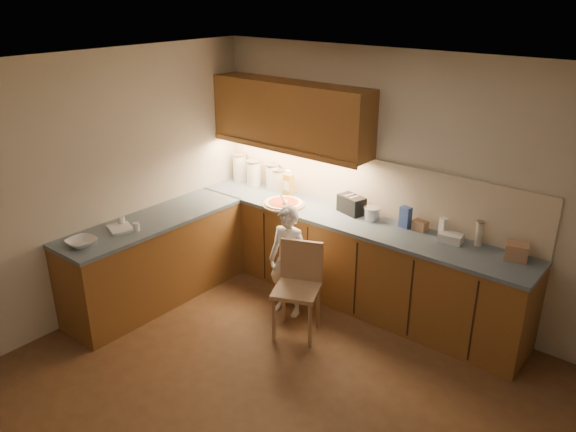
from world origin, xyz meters
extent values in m
plane|color=#52331C|center=(0.00, 0.00, 0.00)|extent=(4.50, 4.50, 0.00)
cube|color=beige|center=(0.00, 2.00, 1.30)|extent=(4.50, 0.04, 2.60)
cube|color=beige|center=(0.00, -2.00, 1.30)|extent=(4.50, 0.04, 2.60)
cube|color=beige|center=(-2.25, 0.00, 1.30)|extent=(0.04, 4.00, 2.60)
cube|color=white|center=(0.00, 0.00, 2.60)|extent=(4.50, 4.00, 0.04)
cube|color=brown|center=(-0.38, 1.70, 0.44)|extent=(3.75, 0.60, 0.88)
cube|color=brown|center=(-1.95, 0.40, 0.44)|extent=(0.60, 2.00, 0.88)
cube|color=#4C5E6D|center=(-0.37, 1.70, 0.90)|extent=(3.77, 0.62, 0.04)
cube|color=#4C5E6D|center=(-1.95, 0.40, 0.90)|extent=(0.62, 2.02, 0.04)
cube|color=black|center=(-1.90, 1.40, 0.44)|extent=(0.02, 0.01, 0.80)
cube|color=black|center=(-1.30, 1.40, 0.44)|extent=(0.02, 0.01, 0.80)
cube|color=black|center=(-0.70, 1.40, 0.44)|extent=(0.02, 0.01, 0.80)
cube|color=black|center=(-0.10, 1.40, 0.44)|extent=(0.02, 0.01, 0.80)
cube|color=black|center=(0.50, 1.40, 0.44)|extent=(0.02, 0.01, 0.80)
cube|color=black|center=(1.10, 1.40, 0.44)|extent=(0.02, 0.01, 0.80)
cube|color=beige|center=(-0.38, 1.99, 1.21)|extent=(3.75, 0.02, 0.58)
cube|color=brown|center=(-1.27, 1.82, 1.85)|extent=(1.95, 0.35, 0.70)
cube|color=brown|center=(-1.27, 1.65, 1.50)|extent=(1.95, 0.02, 0.06)
cylinder|color=tan|center=(-1.15, 1.56, 0.93)|extent=(0.47, 0.47, 0.02)
cylinder|color=#FDEEC6|center=(-1.15, 1.56, 0.95)|extent=(0.41, 0.41, 0.02)
cylinder|color=#B23017|center=(-1.15, 1.56, 0.96)|extent=(0.33, 0.33, 0.01)
sphere|color=white|center=(-1.10, 1.52, 0.98)|extent=(0.06, 0.06, 0.06)
cylinder|color=white|center=(-1.06, 1.46, 1.01)|extent=(0.08, 0.10, 0.19)
imported|color=white|center=(-0.69, 1.07, 0.58)|extent=(0.46, 0.33, 1.16)
cylinder|color=#A88259|center=(-0.46, 0.57, 0.23)|extent=(0.04, 0.04, 0.46)
cylinder|color=#A88259|center=(-0.14, 0.71, 0.23)|extent=(0.04, 0.04, 0.46)
cylinder|color=#A88259|center=(-0.60, 0.89, 0.23)|extent=(0.04, 0.04, 0.46)
cylinder|color=#A88259|center=(-0.28, 1.03, 0.23)|extent=(0.04, 0.04, 0.46)
cube|color=#A88259|center=(-0.37, 0.80, 0.48)|extent=(0.54, 0.54, 0.04)
cube|color=#A88259|center=(-0.45, 0.97, 0.71)|extent=(0.39, 0.20, 0.41)
imported|color=silver|center=(-1.95, -0.39, 0.95)|extent=(0.26, 0.26, 0.06)
cylinder|color=silver|center=(-2.10, 1.87, 1.08)|extent=(0.16, 0.16, 0.31)
cylinder|color=tan|center=(-2.10, 1.87, 1.25)|extent=(0.17, 0.17, 0.02)
cylinder|color=white|center=(-1.84, 1.84, 1.06)|extent=(0.17, 0.17, 0.29)
cylinder|color=gray|center=(-1.84, 1.84, 1.22)|extent=(0.18, 0.18, 0.02)
cylinder|color=white|center=(-1.59, 1.89, 1.06)|extent=(0.15, 0.15, 0.28)
cylinder|color=gray|center=(-1.59, 1.89, 1.21)|extent=(0.16, 0.16, 0.02)
cylinder|color=white|center=(-1.50, 1.89, 1.04)|extent=(0.15, 0.15, 0.24)
cylinder|color=gray|center=(-1.50, 1.89, 1.17)|extent=(0.16, 0.16, 0.02)
cube|color=#AC8622|center=(-1.30, 1.82, 1.05)|extent=(0.10, 0.08, 0.26)
cube|color=silver|center=(-1.30, 1.82, 1.20)|extent=(0.07, 0.05, 0.05)
cube|color=black|center=(-0.46, 1.84, 1.01)|extent=(0.32, 0.24, 0.19)
cube|color=#A3A3A7|center=(-0.50, 1.85, 1.11)|extent=(0.06, 0.13, 0.00)
cube|color=#A3A3A7|center=(-0.43, 1.83, 1.11)|extent=(0.06, 0.13, 0.00)
cylinder|color=#BBBCC1|center=(-0.20, 1.81, 0.98)|extent=(0.16, 0.16, 0.12)
cylinder|color=#BBBCC1|center=(-0.20, 1.81, 1.05)|extent=(0.18, 0.18, 0.01)
cube|color=#3753A5|center=(0.15, 1.86, 1.03)|extent=(0.12, 0.09, 0.21)
cube|color=tan|center=(0.30, 1.88, 0.97)|extent=(0.15, 0.11, 0.10)
cube|color=white|center=(0.55, 1.86, 1.02)|extent=(0.08, 0.08, 0.19)
cube|color=white|center=(0.65, 1.81, 0.96)|extent=(0.23, 0.17, 0.08)
cylinder|color=silver|center=(0.88, 1.90, 1.03)|extent=(0.07, 0.07, 0.23)
cylinder|color=tan|center=(0.88, 1.90, 1.16)|extent=(0.08, 0.08, 0.02)
cube|color=tan|center=(1.25, 1.83, 0.99)|extent=(0.22, 0.19, 0.15)
cube|color=white|center=(-1.98, 0.05, 0.93)|extent=(0.32, 0.29, 0.02)
cylinder|color=silver|center=(-2.07, 0.13, 0.96)|extent=(0.07, 0.07, 0.09)
cylinder|color=silver|center=(-1.83, 0.13, 0.96)|extent=(0.07, 0.07, 0.08)
camera|label=1|loc=(2.46, -2.82, 3.13)|focal=35.00mm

